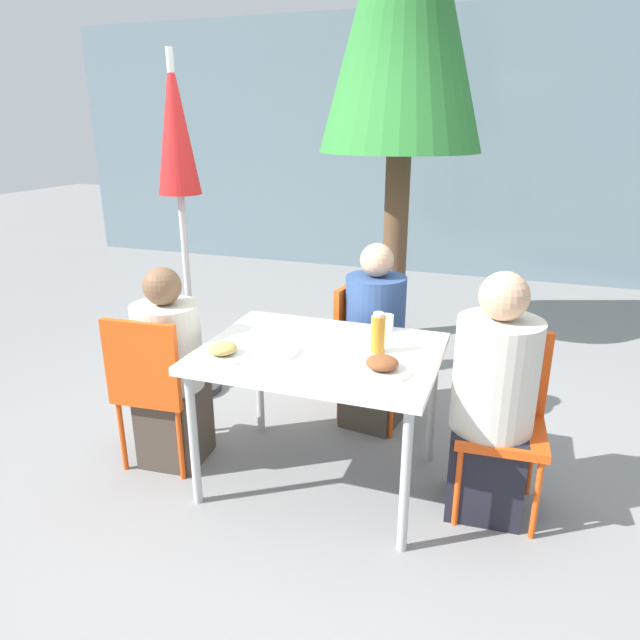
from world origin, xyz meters
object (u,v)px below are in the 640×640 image
object	(u,v)px
bottle	(378,333)
person_right	(492,406)
chair_far	(365,342)
person_far	(374,343)
salad_bowl	(280,349)
chair_right	(502,408)
closed_umbrella	(178,158)
drinking_cup	(387,323)
person_left	(171,375)
chair_left	(154,381)

from	to	relation	value
bottle	person_right	bearing A→B (deg)	-0.95
person_right	chair_far	bearing A→B (deg)	-45.00
person_far	salad_bowl	size ratio (longest dim) A/B	6.15
chair_far	chair_right	bearing A→B (deg)	62.46
person_far	bottle	xyz separation A→B (m)	(0.16, -0.62, 0.30)
chair_right	closed_umbrella	xyz separation A→B (m)	(-2.04, 0.59, 1.06)
closed_umbrella	drinking_cup	xyz separation A→B (m)	(1.42, -0.35, -0.79)
chair_far	salad_bowl	bearing A→B (deg)	-4.19
chair_right	salad_bowl	size ratio (longest dim) A/B	4.69
bottle	salad_bowl	distance (m)	0.47
chair_right	closed_umbrella	world-z (taller)	closed_umbrella
chair_right	person_far	size ratio (longest dim) A/B	0.76
person_left	bottle	xyz separation A→B (m)	(1.09, 0.13, 0.32)
person_left	person_right	distance (m)	1.64
person_right	drinking_cup	bearing A→B (deg)	-32.54
closed_umbrella	salad_bowl	size ratio (longest dim) A/B	11.89
person_far	closed_umbrella	bearing A→B (deg)	-82.72
person_left	person_right	bearing A→B (deg)	-0.58
drinking_cup	salad_bowl	world-z (taller)	drinking_cup
person_left	chair_far	bearing A→B (deg)	38.88
chair_left	person_right	size ratio (longest dim) A/B	0.73
chair_right	drinking_cup	world-z (taller)	chair_right
salad_bowl	chair_far	bearing A→B (deg)	76.94
chair_far	drinking_cup	bearing A→B (deg)	37.93
closed_umbrella	salad_bowl	world-z (taller)	closed_umbrella
drinking_cup	salad_bowl	bearing A→B (deg)	-130.13
person_left	drinking_cup	xyz separation A→B (m)	(1.06, 0.44, 0.27)
closed_umbrella	bottle	xyz separation A→B (m)	(1.44, -0.66, -0.73)
person_right	closed_umbrella	xyz separation A→B (m)	(-1.99, 0.67, 1.02)
person_left	bottle	size ratio (longest dim) A/B	5.51
chair_right	salad_bowl	world-z (taller)	chair_right
chair_left	closed_umbrella	size ratio (longest dim) A/B	0.39
person_far	salad_bowl	distance (m)	0.87
chair_far	closed_umbrella	world-z (taller)	closed_umbrella
drinking_cup	chair_right	bearing A→B (deg)	-20.90
person_right	person_left	bearing A→B (deg)	0.58
person_left	person_far	world-z (taller)	person_far
person_right	salad_bowl	xyz separation A→B (m)	(-0.98, -0.16, 0.21)
chair_right	closed_umbrella	bearing A→B (deg)	-19.50
person_right	bottle	world-z (taller)	person_right
chair_left	drinking_cup	size ratio (longest dim) A/B	10.24
person_right	salad_bowl	size ratio (longest dim) A/B	6.41
person_right	person_far	xyz separation A→B (m)	(-0.71, 0.63, -0.02)
chair_right	person_far	distance (m)	0.94
chair_left	bottle	xyz separation A→B (m)	(1.13, 0.21, 0.33)
chair_left	chair_right	bearing A→B (deg)	4.68
chair_right	chair_far	xyz separation A→B (m)	(-0.83, 0.61, 0.00)
closed_umbrella	person_left	bearing A→B (deg)	-65.74
closed_umbrella	chair_right	bearing A→B (deg)	-16.03
person_far	bottle	size ratio (longest dim) A/B	5.71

